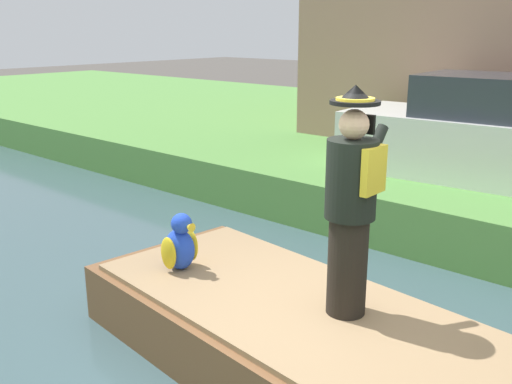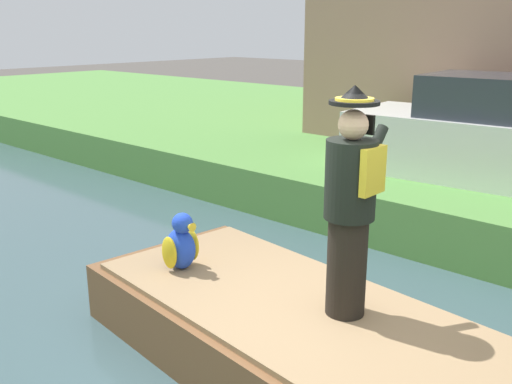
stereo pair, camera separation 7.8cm
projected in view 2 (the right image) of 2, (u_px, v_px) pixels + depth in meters
name	position (u px, v px, depth m)	size (l,w,h in m)	color
canal_water	(319.00, 384.00, 4.89)	(5.77, 48.00, 0.10)	#3D565B
boat	(298.00, 338.00, 4.94)	(2.22, 4.36, 0.61)	brown
person_pirate	(350.00, 205.00, 4.47)	(0.61, 0.42, 1.85)	black
parrot_plush	(181.00, 245.00, 5.53)	(0.36, 0.34, 0.57)	blue
parked_car_white	(492.00, 136.00, 8.35)	(1.99, 4.11, 1.50)	white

